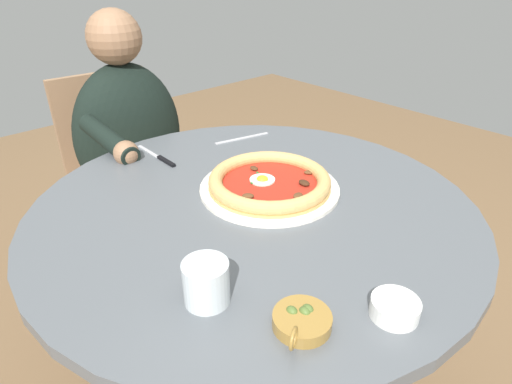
% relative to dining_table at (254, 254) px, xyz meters
% --- Properties ---
extents(dining_table, '(1.01, 1.01, 0.75)m').
position_rel_dining_table_xyz_m(dining_table, '(0.00, 0.00, 0.00)').
color(dining_table, '#565B60').
rests_on(dining_table, ground).
extents(pizza_on_plate, '(0.34, 0.34, 0.04)m').
position_rel_dining_table_xyz_m(pizza_on_plate, '(0.02, -0.07, 0.16)').
color(pizza_on_plate, white).
rests_on(pizza_on_plate, dining_table).
extents(water_glass, '(0.08, 0.08, 0.08)m').
position_rel_dining_table_xyz_m(water_glass, '(-0.18, 0.27, 0.18)').
color(water_glass, silver).
rests_on(water_glass, dining_table).
extents(steak_knife, '(0.19, 0.01, 0.01)m').
position_rel_dining_table_xyz_m(steak_knife, '(0.35, 0.03, 0.15)').
color(steak_knife, silver).
rests_on(steak_knife, dining_table).
extents(ramekin_capers, '(0.08, 0.08, 0.03)m').
position_rel_dining_table_xyz_m(ramekin_capers, '(-0.41, 0.07, 0.16)').
color(ramekin_capers, white).
rests_on(ramekin_capers, dining_table).
extents(olive_pan, '(0.09, 0.11, 0.05)m').
position_rel_dining_table_xyz_m(olive_pan, '(-0.32, 0.19, 0.16)').
color(olive_pan, olive).
rests_on(olive_pan, dining_table).
extents(fork_utensil, '(0.05, 0.18, 0.00)m').
position_rel_dining_table_xyz_m(fork_utensil, '(0.31, -0.23, 0.15)').
color(fork_utensil, '#BCBCC1').
rests_on(fork_utensil, dining_table).
extents(diner_person, '(0.49, 0.39, 1.11)m').
position_rel_dining_table_xyz_m(diner_person, '(0.70, -0.05, -0.12)').
color(diner_person, '#282833').
rests_on(diner_person, ground).
extents(cafe_chair_diner, '(0.43, 0.43, 0.87)m').
position_rel_dining_table_xyz_m(cafe_chair_diner, '(0.85, -0.06, -0.09)').
color(cafe_chair_diner, '#957050').
rests_on(cafe_chair_diner, ground).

